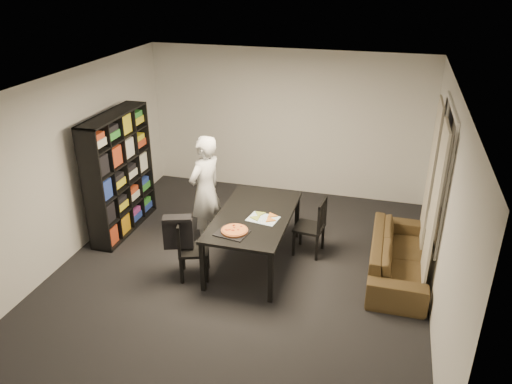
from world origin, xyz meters
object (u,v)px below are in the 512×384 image
(chair_right, at_px, (315,224))
(person, at_px, (205,191))
(baking_tray, at_px, (232,233))
(dining_table, at_px, (254,219))
(bookshelf, at_px, (119,174))
(sofa, at_px, (398,256))
(chair_left, at_px, (188,245))
(pepperoni_pizza, at_px, (235,230))

(chair_right, relative_size, person, 0.51)
(baking_tray, bearing_deg, dining_table, 76.89)
(dining_table, relative_size, chair_right, 2.08)
(bookshelf, height_order, dining_table, bookshelf)
(bookshelf, distance_m, sofa, 4.30)
(baking_tray, distance_m, sofa, 2.31)
(dining_table, xyz_separation_m, person, (-0.84, 0.35, 0.17))
(dining_table, height_order, baking_tray, baking_tray)
(chair_left, height_order, person, person)
(dining_table, bearing_deg, sofa, 6.36)
(sofa, bearing_deg, bookshelf, 87.76)
(bookshelf, relative_size, pepperoni_pizza, 5.43)
(dining_table, height_order, chair_right, chair_right)
(chair_right, bearing_deg, chair_left, -49.92)
(dining_table, relative_size, sofa, 0.95)
(person, bearing_deg, chair_right, 114.77)
(person, xyz_separation_m, pepperoni_pizza, (0.73, -0.88, -0.08))
(baking_tray, bearing_deg, chair_right, 47.69)
(dining_table, xyz_separation_m, baking_tray, (-0.13, -0.57, 0.07))
(person, distance_m, baking_tray, 1.16)
(chair_left, relative_size, chair_right, 0.98)
(chair_left, relative_size, pepperoni_pizza, 2.42)
(person, distance_m, sofa, 2.88)
(bookshelf, distance_m, chair_right, 3.09)
(sofa, bearing_deg, pepperoni_pizza, 109.90)
(chair_right, height_order, pepperoni_pizza, chair_right)
(chair_right, bearing_deg, sofa, 86.05)
(dining_table, distance_m, chair_left, 0.98)
(pepperoni_pizza, bearing_deg, dining_table, 78.29)
(dining_table, relative_size, chair_left, 2.12)
(person, relative_size, baking_tray, 4.26)
(chair_right, distance_m, pepperoni_pizza, 1.36)
(bookshelf, xyz_separation_m, dining_table, (2.26, -0.39, -0.27))
(dining_table, bearing_deg, chair_left, -141.95)
(pepperoni_pizza, xyz_separation_m, sofa, (2.09, 0.76, -0.50))
(dining_table, distance_m, pepperoni_pizza, 0.56)
(bookshelf, relative_size, chair_left, 2.24)
(dining_table, distance_m, person, 0.93)
(pepperoni_pizza, bearing_deg, sofa, 19.90)
(dining_table, height_order, chair_left, chair_left)
(baking_tray, distance_m, pepperoni_pizza, 0.05)
(dining_table, bearing_deg, bookshelf, 170.30)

